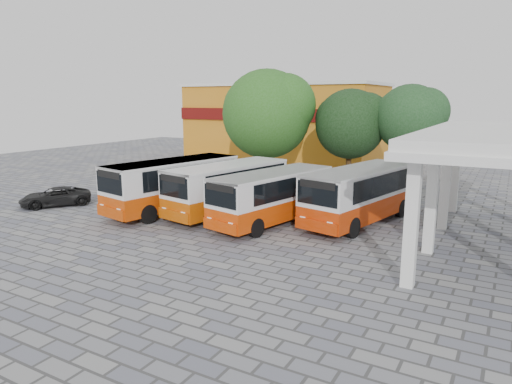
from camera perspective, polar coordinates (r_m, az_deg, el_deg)
The scene contains 11 objects.
ground at distance 22.63m, azimuth -0.23°, elevation -5.65°, with size 90.00×90.00×0.00m, color gray.
terminal_shelter at distance 22.83m, azimuth 29.00°, elevation 5.65°, with size 6.80×15.80×5.40m.
shophouse_block at distance 49.81m, azimuth 3.68°, elevation 8.59°, with size 20.40×10.40×8.30m.
bus_far_left at distance 27.84m, azimuth -10.31°, elevation 1.23°, with size 4.21×9.01×3.11m.
bus_centre_left at distance 26.79m, azimuth -3.53°, elevation 0.81°, with size 3.97×8.58×2.96m.
bus_centre_right at distance 24.69m, azimuth 2.10°, elevation -0.25°, with size 4.02×8.29×2.85m.
bus_far_right at distance 25.40m, azimuth 12.96°, elevation 0.04°, with size 4.29×8.84×3.04m.
tree_left at distance 36.40m, azimuth 1.50°, elevation 10.08°, with size 7.34×6.99×9.03m.
tree_middle at distance 35.76m, azimuth 11.82°, elevation 8.60°, with size 5.57×5.31×7.49m.
tree_right at distance 35.04m, azimuth 18.80°, elevation 8.98°, with size 5.11×4.86×7.78m.
parked_car at distance 31.75m, azimuth -23.79°, elevation -0.53°, with size 1.96×4.24×1.18m, color black.
Camera 1 is at (10.74, -18.76, 6.68)m, focal length 32.00 mm.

